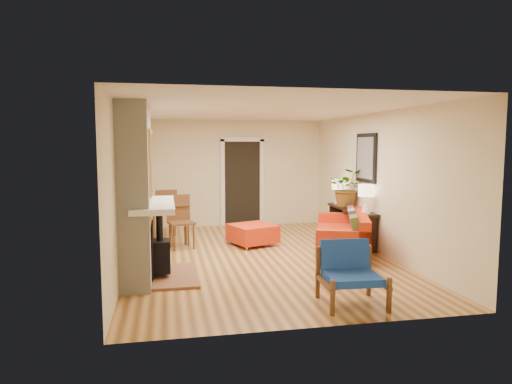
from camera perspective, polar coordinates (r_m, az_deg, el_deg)
room_shell at (r=10.77m, az=0.64°, el=1.87°), size 6.50×6.50×6.50m
fireplace at (r=6.93m, az=-14.46°, el=-0.61°), size 1.09×1.68×2.60m
sofa at (r=8.68m, az=11.16°, el=-5.09°), size 1.57×2.28×0.83m
ottoman at (r=9.18m, az=-0.42°, el=-5.17°), size 1.04×1.04×0.41m
blue_chair at (r=6.01m, az=11.57°, el=-9.48°), size 0.79×0.78×0.79m
dining_table at (r=9.60m, az=-10.92°, el=-2.14°), size 1.10×1.96×1.03m
console_table at (r=9.44m, az=11.84°, el=-2.89°), size 0.34×1.85×0.72m
lamp_near at (r=8.77m, az=13.61°, el=-0.41°), size 0.30×0.30×0.54m
lamp_far at (r=10.03m, az=10.31°, el=0.45°), size 0.30×0.30×0.54m
houseplant at (r=9.56m, az=11.36°, el=0.54°), size 0.88×0.83×0.80m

